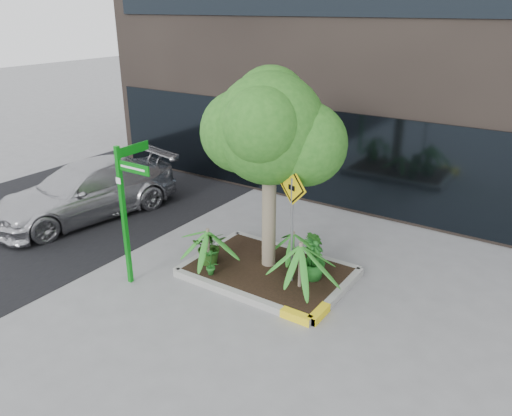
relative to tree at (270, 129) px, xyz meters
The scene contains 14 objects.
ground 3.11m from the tree, 99.51° to the right, with size 80.00×80.00×0.00m, color gray.
asphalt_road 7.28m from the tree, behind, with size 7.00×80.00×0.01m, color black.
planter 2.98m from the tree, 57.11° to the right, with size 3.35×2.36×0.15m.
tree is the anchor object (origin of this frame).
palm_front 2.31m from the tree, 24.34° to the right, with size 1.07×1.07×1.19m.
palm_left 2.50m from the tree, 144.82° to the right, with size 0.93×0.93×1.03m.
palm_back 2.36m from the tree, 50.37° to the left, with size 0.75×0.75×0.83m.
parked_car 6.09m from the tree, behind, with size 2.01×4.94×1.43m, color #BCBBC1.
shrub_a 2.81m from the tree, 147.18° to the right, with size 0.71×0.71×0.79m, color #255117.
shrub_b 2.70m from the tree, ahead, with size 0.49×0.49×0.87m, color #216E22.
shrub_c 2.92m from the tree, 124.58° to the right, with size 0.31×0.31×0.59m, color #247525.
shrub_d 2.71m from the tree, 33.91° to the left, with size 0.43×0.43×0.78m, color #1F5619.
street_sign_post 3.10m from the tree, 136.20° to the right, with size 0.85×0.84×2.86m.
cattle_sign 1.57m from the tree, 27.78° to the right, with size 0.70×0.26×2.37m.
Camera 1 is at (5.10, -7.48, 5.27)m, focal length 35.00 mm.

